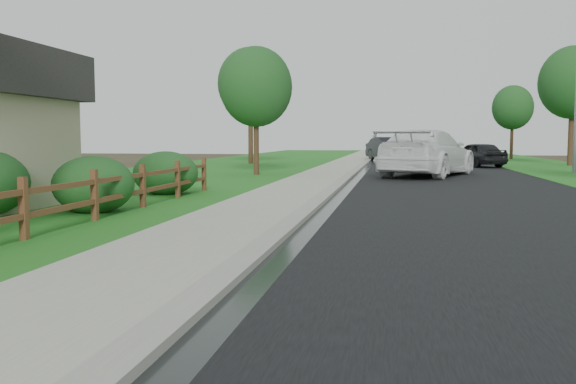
% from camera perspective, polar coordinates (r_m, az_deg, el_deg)
% --- Properties ---
extents(ground, '(120.00, 120.00, 0.00)m').
position_cam_1_polar(ground, '(4.83, -21.46, -16.31)').
color(ground, '#332A1B').
extents(road, '(8.00, 90.00, 0.02)m').
position_cam_1_polar(road, '(38.92, 13.22, 2.41)').
color(road, black).
rests_on(road, ground).
extents(curb, '(0.40, 90.00, 0.12)m').
position_cam_1_polar(curb, '(38.91, 7.03, 2.58)').
color(curb, gray).
rests_on(curb, ground).
extents(wet_gutter, '(0.50, 90.00, 0.00)m').
position_cam_1_polar(wet_gutter, '(38.89, 7.54, 2.52)').
color(wet_gutter, black).
rests_on(wet_gutter, road).
extents(sidewalk, '(2.20, 90.00, 0.10)m').
position_cam_1_polar(sidewalk, '(39.00, 5.12, 2.59)').
color(sidewalk, gray).
rests_on(sidewalk, ground).
extents(grass_strip, '(1.60, 90.00, 0.06)m').
position_cam_1_polar(grass_strip, '(39.20, 2.35, 2.59)').
color(grass_strip, '#1C601B').
rests_on(grass_strip, ground).
extents(lawn_near, '(9.00, 90.00, 0.04)m').
position_cam_1_polar(lawn_near, '(40.23, -5.02, 2.63)').
color(lawn_near, '#1C601B').
rests_on(lawn_near, ground).
extents(verge_far, '(6.00, 90.00, 0.04)m').
position_cam_1_polar(verge_far, '(39.91, 23.16, 2.22)').
color(verge_far, '#1C601B').
rests_on(verge_far, ground).
extents(ranch_fence, '(0.12, 16.92, 1.10)m').
position_cam_1_polar(ranch_fence, '(11.90, -20.33, -0.61)').
color(ranch_fence, '#4B2A19').
rests_on(ranch_fence, ground).
extents(white_suv, '(5.15, 7.68, 2.07)m').
position_cam_1_polar(white_suv, '(28.21, 12.89, 3.58)').
color(white_suv, white).
rests_on(white_suv, road).
extents(dark_car_mid, '(3.36, 4.65, 1.47)m').
position_cam_1_polar(dark_car_mid, '(38.01, 17.26, 3.38)').
color(dark_car_mid, black).
rests_on(dark_car_mid, road).
extents(dark_car_far, '(3.84, 5.70, 1.78)m').
position_cam_1_polar(dark_car_far, '(45.91, 9.50, 3.99)').
color(dark_car_far, black).
rests_on(dark_car_far, road).
extents(streetlight, '(2.27, 0.27, 9.81)m').
position_cam_1_polar(streetlight, '(32.87, 25.24, 11.29)').
color(streetlight, gray).
rests_on(streetlight, ground).
extents(shrub_c, '(2.35, 2.35, 1.33)m').
position_cam_1_polar(shrub_c, '(14.60, -17.73, 0.65)').
color(shrub_c, '#1A4A20').
rests_on(shrub_c, ground).
extents(shrub_d, '(2.52, 2.52, 1.33)m').
position_cam_1_polar(shrub_d, '(18.78, -11.39, 1.73)').
color(shrub_d, '#1A4A20').
rests_on(shrub_d, ground).
extents(tree_near_left, '(3.32, 3.32, 5.88)m').
position_cam_1_polar(tree_near_left, '(28.20, -3.01, 9.78)').
color(tree_near_left, '#322014').
rests_on(tree_near_left, ground).
extents(tree_mid_left, '(4.27, 4.27, 7.63)m').
position_cam_1_polar(tree_mid_left, '(40.49, -3.54, 10.09)').
color(tree_mid_left, '#322014').
rests_on(tree_mid_left, ground).
extents(tree_mid_right, '(4.04, 4.04, 7.32)m').
position_cam_1_polar(tree_mid_right, '(41.46, 25.10, 9.25)').
color(tree_mid_right, '#322014').
rests_on(tree_mid_right, ground).
extents(tree_far_right, '(3.21, 3.21, 5.92)m').
position_cam_1_polar(tree_far_right, '(52.19, 20.28, 7.42)').
color(tree_far_right, '#322014').
rests_on(tree_far_right, ground).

